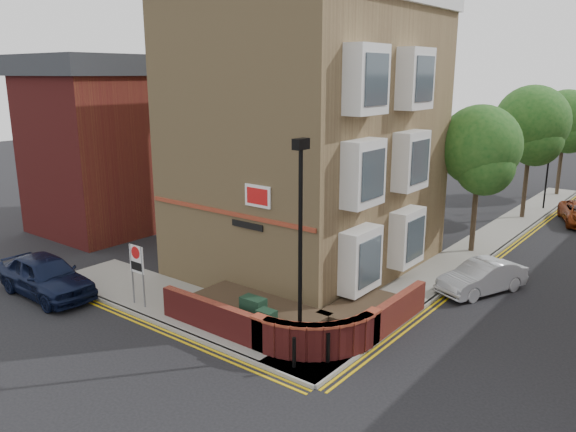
# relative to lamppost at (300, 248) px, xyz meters

# --- Properties ---
(ground) EXTENTS (120.00, 120.00, 0.00)m
(ground) POSITION_rel_lamppost_xyz_m (-1.60, -1.20, -3.34)
(ground) COLOR black
(ground) RESTS_ON ground
(pavement_corner) EXTENTS (13.00, 3.00, 0.12)m
(pavement_corner) POSITION_rel_lamppost_xyz_m (-5.10, 0.30, -3.28)
(pavement_corner) COLOR gray
(pavement_corner) RESTS_ON ground
(pavement_main) EXTENTS (2.00, 32.00, 0.12)m
(pavement_main) POSITION_rel_lamppost_xyz_m (0.40, 14.80, -3.28)
(pavement_main) COLOR gray
(pavement_main) RESTS_ON ground
(kerb_side) EXTENTS (13.00, 0.15, 0.12)m
(kerb_side) POSITION_rel_lamppost_xyz_m (-5.10, -1.20, -3.28)
(kerb_side) COLOR gray
(kerb_side) RESTS_ON ground
(kerb_main_near) EXTENTS (0.15, 32.00, 0.12)m
(kerb_main_near) POSITION_rel_lamppost_xyz_m (1.40, 14.80, -3.28)
(kerb_main_near) COLOR gray
(kerb_main_near) RESTS_ON ground
(yellow_lines_side) EXTENTS (13.00, 0.28, 0.01)m
(yellow_lines_side) POSITION_rel_lamppost_xyz_m (-5.10, -1.45, -3.34)
(yellow_lines_side) COLOR gold
(yellow_lines_side) RESTS_ON ground
(yellow_lines_main) EXTENTS (0.28, 32.00, 0.01)m
(yellow_lines_main) POSITION_rel_lamppost_xyz_m (1.65, 14.80, -3.34)
(yellow_lines_main) COLOR gold
(yellow_lines_main) RESTS_ON ground
(corner_building) EXTENTS (8.95, 10.40, 13.60)m
(corner_building) POSITION_rel_lamppost_xyz_m (-4.44, 6.80, 2.88)
(corner_building) COLOR tan
(corner_building) RESTS_ON ground
(garden_wall) EXTENTS (6.80, 6.00, 1.20)m
(garden_wall) POSITION_rel_lamppost_xyz_m (-1.60, 1.30, -3.34)
(garden_wall) COLOR maroon
(garden_wall) RESTS_ON ground
(lamppost) EXTENTS (0.25, 0.50, 6.30)m
(lamppost) POSITION_rel_lamppost_xyz_m (0.00, 0.00, 0.00)
(lamppost) COLOR black
(lamppost) RESTS_ON pavement_corner
(utility_cabinet_large) EXTENTS (0.80, 0.45, 1.20)m
(utility_cabinet_large) POSITION_rel_lamppost_xyz_m (-1.90, 0.10, -2.62)
(utility_cabinet_large) COLOR #163321
(utility_cabinet_large) RESTS_ON pavement_corner
(utility_cabinet_small) EXTENTS (0.55, 0.40, 1.10)m
(utility_cabinet_small) POSITION_rel_lamppost_xyz_m (-1.10, -0.20, -2.67)
(utility_cabinet_small) COLOR #163321
(utility_cabinet_small) RESTS_ON pavement_corner
(bollard_near) EXTENTS (0.11, 0.11, 0.90)m
(bollard_near) POSITION_rel_lamppost_xyz_m (0.40, -0.80, -2.77)
(bollard_near) COLOR black
(bollard_near) RESTS_ON pavement_corner
(bollard_far) EXTENTS (0.11, 0.11, 0.90)m
(bollard_far) POSITION_rel_lamppost_xyz_m (1.00, -0.00, -2.77)
(bollard_far) COLOR black
(bollard_far) RESTS_ON pavement_corner
(zone_sign) EXTENTS (0.72, 0.07, 2.20)m
(zone_sign) POSITION_rel_lamppost_xyz_m (-6.60, -0.70, -1.70)
(zone_sign) COLOR slate
(zone_sign) RESTS_ON pavement_corner
(side_building) EXTENTS (6.40, 10.40, 9.00)m
(side_building) POSITION_rel_lamppost_xyz_m (-16.60, 6.80, 1.20)
(side_building) COLOR maroon
(side_building) RESTS_ON ground
(tree_near) EXTENTS (3.64, 3.65, 6.70)m
(tree_near) POSITION_rel_lamppost_xyz_m (0.40, 12.85, 1.36)
(tree_near) COLOR #382B1E
(tree_near) RESTS_ON pavement_main
(tree_mid) EXTENTS (4.03, 4.03, 7.42)m
(tree_mid) POSITION_rel_lamppost_xyz_m (0.40, 20.85, 1.85)
(tree_mid) COLOR #382B1E
(tree_mid) RESTS_ON pavement_main
(tree_far) EXTENTS (3.81, 3.81, 7.00)m
(tree_far) POSITION_rel_lamppost_xyz_m (0.40, 28.85, 1.57)
(tree_far) COLOR #382B1E
(tree_far) RESTS_ON pavement_main
(traffic_light_assembly) EXTENTS (0.20, 0.16, 4.20)m
(traffic_light_assembly) POSITION_rel_lamppost_xyz_m (0.80, 23.80, -0.56)
(traffic_light_assembly) COLOR black
(traffic_light_assembly) RESTS_ON pavement_main
(navy_hatchback) EXTENTS (4.65, 1.95, 1.57)m
(navy_hatchback) POSITION_rel_lamppost_xyz_m (-10.27, -2.11, -2.56)
(navy_hatchback) COLOR black
(navy_hatchback) RESTS_ON ground
(silver_car_near) EXTENTS (2.62, 3.92, 1.22)m
(silver_car_near) POSITION_rel_lamppost_xyz_m (2.48, 8.24, -2.73)
(silver_car_near) COLOR #B1B5BA
(silver_car_near) RESTS_ON ground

